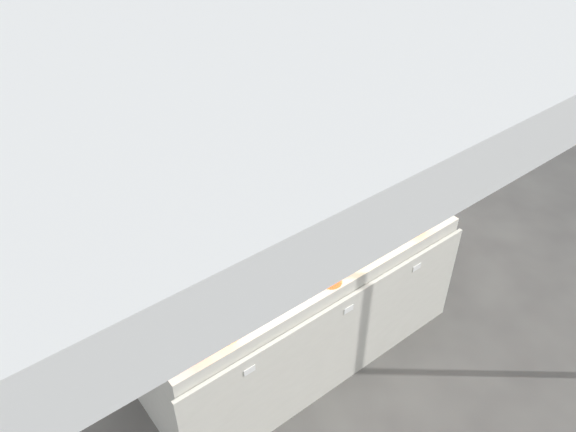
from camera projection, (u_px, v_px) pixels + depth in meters
ground at (288, 340)px, 3.40m from camera, size 80.00×80.00×0.00m
display_table at (289, 298)px, 3.16m from camera, size 1.84×0.83×0.75m
cardboard_box_closed at (162, 170)px, 4.55m from camera, size 0.61×0.50×0.39m
cardboard_box_flat at (201, 120)px, 5.58m from camera, size 0.96×0.88×0.07m
bottle_0 at (188, 227)px, 2.81m from camera, size 0.11×0.11×0.32m
bottle_1 at (119, 279)px, 2.53m from camera, size 0.08×0.08×0.29m
bottle_2 at (211, 205)px, 2.94m from camera, size 0.09×0.09×0.34m
bottle_3 at (236, 217)px, 2.89m from camera, size 0.09×0.09×0.31m
bottle_4 at (146, 266)px, 2.55m from camera, size 0.09×0.09×0.36m
bottle_5 at (204, 246)px, 2.69m from camera, size 0.09×0.09×0.32m
bottle_6 at (204, 230)px, 2.82m from camera, size 0.09×0.09×0.28m
bottle_7 at (171, 240)px, 2.75m from camera, size 0.08×0.08×0.29m
decanter_0 at (219, 319)px, 2.37m from camera, size 0.11×0.11×0.26m
decanter_1 at (190, 335)px, 2.30m from camera, size 0.11×0.11×0.25m
decanter_2 at (181, 296)px, 2.47m from camera, size 0.10×0.10×0.26m
hourglass_0 at (332, 264)px, 2.66m from camera, size 0.12×0.12×0.23m
hourglass_1 at (252, 264)px, 2.66m from camera, size 0.12×0.12×0.24m
hourglass_2 at (375, 220)px, 2.93m from camera, size 0.13×0.13×0.23m
hourglass_3 at (300, 229)px, 2.89m from camera, size 0.14×0.14×0.21m
hourglass_4 at (320, 226)px, 2.91m from camera, size 0.13×0.13×0.21m
hourglass_5 at (357, 224)px, 2.93m from camera, size 0.10×0.10×0.19m
globe_0 at (412, 221)px, 3.01m from camera, size 0.18×0.18×0.12m
globe_1 at (351, 245)px, 2.84m from camera, size 0.23×0.23×0.15m
globe_2 at (315, 211)px, 3.06m from camera, size 0.24×0.24×0.15m
globe_3 at (313, 213)px, 3.05m from camera, size 0.19×0.19×0.15m
lampshade_0 at (297, 204)px, 3.00m from camera, size 0.27×0.27×0.28m
lampshade_1 at (257, 204)px, 3.05m from camera, size 0.22×0.22×0.22m
lampshade_2 at (357, 164)px, 3.31m from camera, size 0.32×0.32×0.29m
lampshade_3 at (311, 179)px, 3.23m from camera, size 0.26×0.26×0.24m
bottle_8 at (329, 157)px, 3.36m from camera, size 0.08×0.08×0.30m
bottle_9 at (362, 159)px, 3.35m from camera, size 0.08×0.08×0.29m
bottle_10 at (375, 153)px, 3.42m from camera, size 0.07×0.07×0.27m
bottle_11 at (427, 183)px, 3.16m from camera, size 0.07×0.07×0.27m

